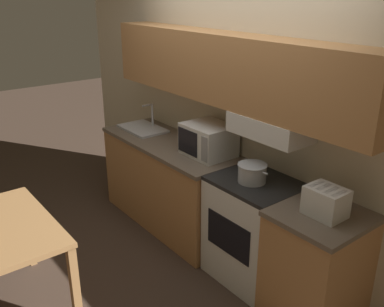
{
  "coord_description": "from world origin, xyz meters",
  "views": [
    {
      "loc": [
        2.6,
        -2.53,
        2.3
      ],
      "look_at": [
        0.05,
        -0.55,
        1.04
      ],
      "focal_mm": 40.0,
      "sensor_mm": 36.0,
      "label": 1
    }
  ],
  "objects_px": {
    "cooking_pot": "(252,172)",
    "dining_table": "(5,239)",
    "sink_basin": "(143,128)",
    "stove_range": "(253,230)",
    "toaster": "(326,202)",
    "microwave": "(208,140)"
  },
  "relations": [
    {
      "from": "stove_range",
      "to": "cooking_pot",
      "type": "relative_size",
      "value": 2.86
    },
    {
      "from": "stove_range",
      "to": "cooking_pot",
      "type": "xyz_separation_m",
      "value": [
        -0.02,
        -0.03,
        0.52
      ]
    },
    {
      "from": "microwave",
      "to": "toaster",
      "type": "xyz_separation_m",
      "value": [
        1.32,
        -0.1,
        -0.04
      ]
    },
    {
      "from": "cooking_pot",
      "to": "dining_table",
      "type": "xyz_separation_m",
      "value": [
        -0.79,
        -1.67,
        -0.34
      ]
    },
    {
      "from": "stove_range",
      "to": "toaster",
      "type": "relative_size",
      "value": 3.34
    },
    {
      "from": "toaster",
      "to": "sink_basin",
      "type": "xyz_separation_m",
      "value": [
        -2.3,
        0.01,
        -0.08
      ]
    },
    {
      "from": "stove_range",
      "to": "microwave",
      "type": "height_order",
      "value": "microwave"
    },
    {
      "from": "toaster",
      "to": "cooking_pot",
      "type": "bearing_deg",
      "value": -179.68
    },
    {
      "from": "microwave",
      "to": "stove_range",
      "type": "bearing_deg",
      "value": -5.6
    },
    {
      "from": "cooking_pot",
      "to": "sink_basin",
      "type": "bearing_deg",
      "value": 179.44
    },
    {
      "from": "stove_range",
      "to": "microwave",
      "type": "bearing_deg",
      "value": 174.4
    },
    {
      "from": "sink_basin",
      "to": "dining_table",
      "type": "height_order",
      "value": "sink_basin"
    },
    {
      "from": "stove_range",
      "to": "toaster",
      "type": "bearing_deg",
      "value": -2.61
    },
    {
      "from": "stove_range",
      "to": "sink_basin",
      "type": "height_order",
      "value": "sink_basin"
    },
    {
      "from": "stove_range",
      "to": "dining_table",
      "type": "bearing_deg",
      "value": -115.35
    },
    {
      "from": "toaster",
      "to": "stove_range",
      "type": "bearing_deg",
      "value": 177.39
    },
    {
      "from": "dining_table",
      "to": "toaster",
      "type": "bearing_deg",
      "value": 48.93
    },
    {
      "from": "toaster",
      "to": "dining_table",
      "type": "distance_m",
      "value": 2.25
    },
    {
      "from": "microwave",
      "to": "cooking_pot",
      "type": "bearing_deg",
      "value": -8.65
    },
    {
      "from": "toaster",
      "to": "dining_table",
      "type": "height_order",
      "value": "toaster"
    },
    {
      "from": "dining_table",
      "to": "cooking_pot",
      "type": "bearing_deg",
      "value": 64.68
    },
    {
      "from": "cooking_pot",
      "to": "dining_table",
      "type": "height_order",
      "value": "cooking_pot"
    }
  ]
}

